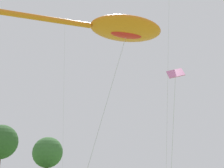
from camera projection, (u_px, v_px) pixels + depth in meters
name	position (u px, v px, depth m)	size (l,w,h in m)	color
big_show_kite	(123.00, 29.00, 20.34)	(12.11, 4.96, 12.16)	orange
small_kite_delta_white	(65.00, 23.00, 36.42)	(2.51, 3.43, 20.81)	yellow
small_kite_diamond_red	(175.00, 77.00, 15.64)	(1.00, 1.95, 7.34)	pink
tree_broad_distant	(48.00, 152.00, 68.52)	(7.42, 7.42, 10.06)	#513823
tree_shrub_far	(1.00, 142.00, 50.90)	(6.24, 6.24, 10.08)	#513823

